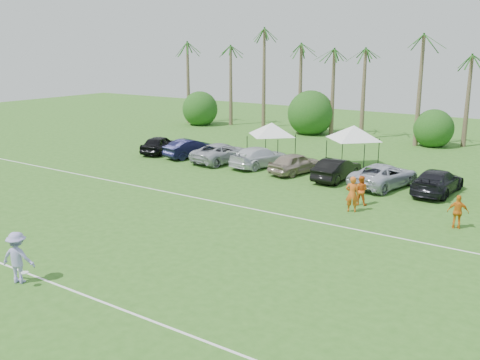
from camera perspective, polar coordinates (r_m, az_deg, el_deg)
The scene contains 26 objects.
field_lines at distance 26.38m, azimuth -11.42°, elevation -5.14°, with size 80.00×12.10×0.01m.
palm_tree_0 at distance 61.92m, azimuth -6.21°, elevation 13.05°, with size 2.40×2.40×8.90m.
palm_tree_1 at distance 58.81m, azimuth -2.40°, elevation 13.91°, with size 2.40×2.40×9.90m.
palm_tree_2 at distance 55.98m, azimuth 1.85°, elevation 14.79°, with size 2.40×2.40×10.90m.
palm_tree_3 at distance 53.95m, azimuth 5.58°, elevation 15.65°, with size 2.40×2.40×11.90m.
palm_tree_4 at distance 52.13m, azimuth 9.46°, elevation 12.75°, with size 2.40×2.40×8.90m.
palm_tree_5 at distance 50.56m, azimuth 13.73°, elevation 13.50°, with size 2.40×2.40×9.90m.
palm_tree_6 at distance 49.28m, azimuth 18.26°, elevation 14.19°, with size 2.40×2.40×10.90m.
palm_tree_7 at distance 48.32m, azimuth 23.04°, elevation 14.82°, with size 2.40×2.40×11.90m.
bush_tree_0 at distance 61.19m, azimuth -3.29°, elevation 7.76°, with size 4.00×4.00×4.00m.
bush_tree_1 at distance 54.32m, azimuth 7.74°, elevation 6.84°, with size 4.00×4.00×4.00m.
bush_tree_2 at distance 50.18m, azimuth 20.13°, elevation 5.51°, with size 4.00×4.00×4.00m.
sideline_player_a at distance 28.87m, azimuth 11.88°, elevation -1.48°, with size 0.71×0.46×1.94m, color #DA5B18.
sideline_player_b at distance 30.25m, azimuth 12.74°, elevation -1.07°, with size 0.81×0.63×1.66m, color orange.
sideline_player_c at distance 27.77m, azimuth 22.22°, elevation -3.16°, with size 0.97×0.41×1.66m, color orange.
canopy_tent_left at distance 40.87m, azimuth 3.41°, elevation 6.12°, with size 4.18×4.18×3.38m.
canopy_tent_right at distance 39.24m, azimuth 12.08°, elevation 5.71°, with size 4.39×4.39×3.55m.
frisbee_player at distance 21.58m, azimuth -22.62°, elevation -7.64°, with size 1.46×1.16×1.97m.
parked_car_0 at distance 44.29m, azimuth -8.56°, elevation 3.77°, with size 1.72×4.28×1.46m, color black.
parked_car_1 at distance 42.35m, azimuth -5.28°, elevation 3.39°, with size 1.54×4.42×1.46m, color #121333.
parked_car_2 at distance 40.41m, azimuth -1.87°, elevation 2.92°, with size 2.42×5.24×1.46m, color #ABACB5.
parked_car_3 at distance 38.90m, azimuth 2.14°, elevation 2.48°, with size 2.04×5.02×1.46m, color silver.
parked_car_4 at distance 37.01m, azimuth 5.94°, elevation 1.81°, with size 1.72×4.28×1.46m, color gray.
parked_car_5 at distance 35.51m, azimuth 10.28°, elevation 1.13°, with size 1.54×4.42×1.46m, color black.
parked_car_6 at distance 34.49m, azimuth 15.13°, elevation 0.47°, with size 2.42×5.24×1.46m, color #B4B8C6.
parked_car_7 at distance 33.92m, azimuth 20.31°, elevation -0.15°, with size 2.04×5.02×1.46m, color black.
Camera 1 is at (18.02, -9.24, 8.60)m, focal length 40.00 mm.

